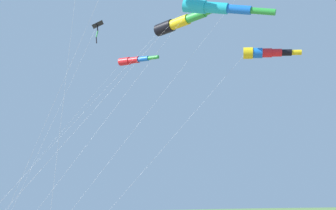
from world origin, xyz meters
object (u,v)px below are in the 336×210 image
at_px(kite_windsock_checkered_midright, 214,8).
at_px(kite_windsock_small_distant, 264,53).
at_px(kite_windsock_green_low_center, 133,60).
at_px(kite_windsock_orange_high_right, 179,23).
at_px(kite_delta_long_streamer_left, 97,26).

bearing_deg(kite_windsock_checkered_midright, kite_windsock_small_distant, 176.86).
height_order(kite_windsock_green_low_center, kite_windsock_checkered_midright, kite_windsock_green_low_center).
distance_m(kite_windsock_checkered_midright, kite_windsock_small_distant, 6.63).
relative_size(kite_windsock_checkered_midright, kite_windsock_small_distant, 1.13).
xyz_separation_m(kite_windsock_orange_high_right, kite_windsock_checkered_midright, (2.02, 3.69, -1.32)).
height_order(kite_delta_long_streamer_left, kite_windsock_orange_high_right, kite_windsock_orange_high_right).
relative_size(kite_delta_long_streamer_left, kite_windsock_orange_high_right, 0.79).
bearing_deg(kite_windsock_checkered_midright, kite_windsock_orange_high_right, -118.75).
relative_size(kite_windsock_orange_high_right, kite_windsock_checkered_midright, 1.20).
distance_m(kite_delta_long_streamer_left, kite_windsock_checkered_midright, 8.15).
bearing_deg(kite_delta_long_streamer_left, kite_windsock_checkered_midright, 99.05).
height_order(kite_windsock_orange_high_right, kite_windsock_small_distant, kite_windsock_orange_high_right).
height_order(kite_windsock_orange_high_right, kite_windsock_checkered_midright, kite_windsock_orange_high_right).
distance_m(kite_windsock_green_low_center, kite_delta_long_streamer_left, 6.88).
relative_size(kite_windsock_orange_high_right, kite_windsock_small_distant, 1.35).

